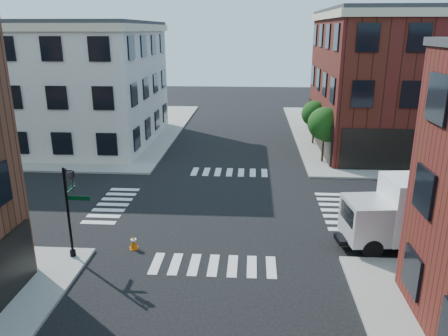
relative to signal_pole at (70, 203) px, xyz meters
name	(u,v)px	position (x,y,z in m)	size (l,w,h in m)	color
ground	(223,207)	(6.72, 6.68, -2.86)	(120.00, 120.00, 0.00)	black
sidewalk_ne	(436,134)	(27.72, 27.68, -2.78)	(30.00, 30.00, 0.15)	gray
sidewalk_nw	(47,128)	(-14.28, 27.68, -2.78)	(30.00, 30.00, 0.15)	gray
building_nw	(37,85)	(-12.28, 22.68, 2.64)	(22.00, 16.00, 11.00)	silver
tree_near	(325,126)	(14.28, 16.65, 0.30)	(2.69, 2.69, 4.49)	black
tree_far	(315,115)	(14.28, 22.65, 0.02)	(2.43, 2.43, 4.07)	black
signal_pole	(70,203)	(0.00, 0.00, 0.00)	(1.29, 1.24, 4.60)	black
box_truck	(428,212)	(17.25, 2.28, -0.95)	(8.30, 3.38, 3.67)	white
traffic_cone	(134,242)	(2.58, 1.05, -2.49)	(0.53, 0.53, 0.76)	#D25D09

